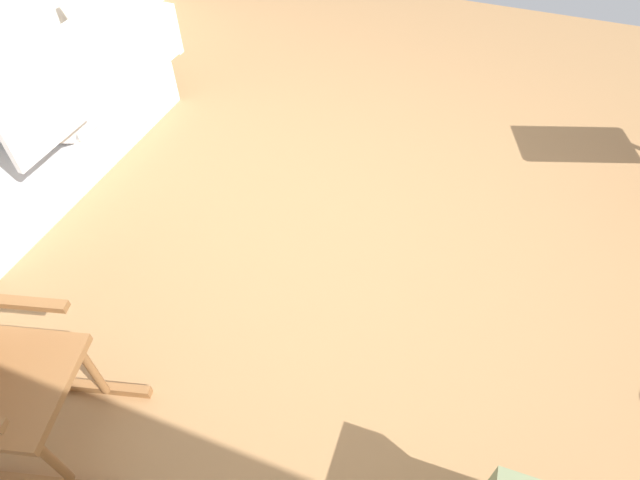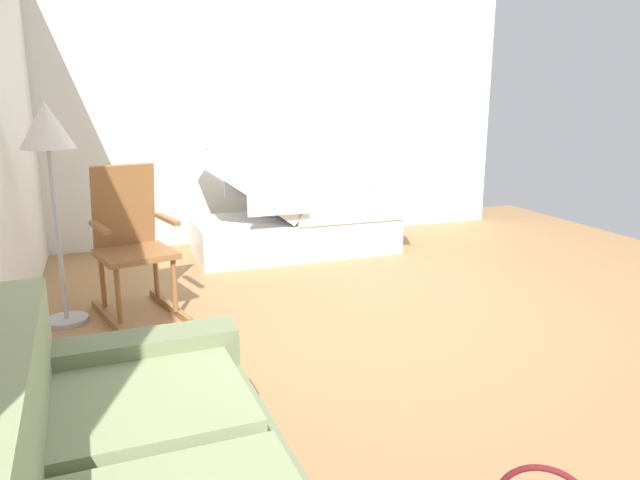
% 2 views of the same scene
% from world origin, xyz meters
% --- Properties ---
extents(ground_plane, '(7.00, 7.00, 0.00)m').
position_xyz_m(ground_plane, '(0.00, 0.00, 0.00)').
color(ground_plane, '#9E7247').
extents(side_wall, '(0.10, 5.05, 2.70)m').
position_xyz_m(side_wall, '(2.85, 0.00, 1.35)').
color(side_wall, silver).
rests_on(side_wall, ground).
extents(hospital_bed, '(1.05, 2.06, 1.14)m').
position_xyz_m(hospital_bed, '(2.11, 0.12, 0.31)').
color(hospital_bed, silver).
rests_on(hospital_bed, ground).
extents(rocking_chair, '(0.85, 0.65, 1.05)m').
position_xyz_m(rocking_chair, '(0.88, 1.71, 0.50)').
color(rocking_chair, brown).
rests_on(rocking_chair, ground).
extents(floor_lamp, '(0.34, 0.34, 1.48)m').
position_xyz_m(floor_lamp, '(0.85, 2.17, 1.23)').
color(floor_lamp, '#B2B5BA').
rests_on(floor_lamp, ground).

